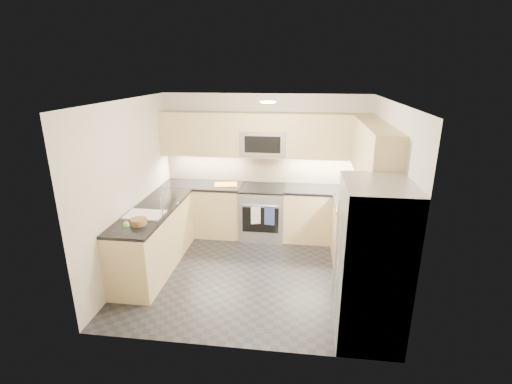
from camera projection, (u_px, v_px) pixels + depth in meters
name	position (u px, v px, depth m)	size (l,w,h in m)	color
floor	(253.00, 272.00, 5.55)	(3.60, 3.20, 0.00)	black
ceiling	(253.00, 101.00, 4.76)	(3.60, 3.20, 0.02)	beige
wall_back	(265.00, 165.00, 6.66)	(3.60, 0.02, 2.50)	beige
wall_front	(231.00, 244.00, 3.65)	(3.60, 0.02, 2.50)	beige
wall_left	(130.00, 188.00, 5.37)	(0.02, 3.20, 2.50)	beige
wall_right	(386.00, 198.00, 4.94)	(0.02, 3.20, 2.50)	beige
base_cab_back_left	(203.00, 210.00, 6.76)	(1.42, 0.60, 0.90)	#D6BA81
base_cab_back_right	(324.00, 215.00, 6.50)	(1.42, 0.60, 0.90)	#D6BA81
base_cab_right	(357.00, 246.00, 5.37)	(0.60, 1.70, 0.90)	#D6BA81
base_cab_peninsula	(155.00, 239.00, 5.59)	(0.60, 2.00, 0.90)	#D6BA81
countertop_back_left	(202.00, 185.00, 6.62)	(1.42, 0.63, 0.04)	black
countertop_back_right	(326.00, 190.00, 6.36)	(1.42, 0.63, 0.04)	black
countertop_right	(360.00, 216.00, 5.22)	(0.63, 1.70, 0.04)	black
countertop_peninsula	(152.00, 210.00, 5.44)	(0.63, 2.00, 0.04)	black
upper_cab_back	(264.00, 135.00, 6.32)	(3.60, 0.35, 0.75)	#D6BA81
upper_cab_right	(374.00, 151.00, 5.04)	(0.35, 1.95, 0.75)	#D6BA81
backsplash_back	(265.00, 168.00, 6.68)	(3.60, 0.01, 0.51)	#C5B18E
backsplash_right	(379.00, 192.00, 5.38)	(0.01, 2.30, 0.51)	#C5B18E
gas_range	(263.00, 213.00, 6.61)	(0.76, 0.65, 0.91)	gray
range_cooktop	(263.00, 188.00, 6.46)	(0.76, 0.65, 0.03)	black
oven_door_glass	(260.00, 220.00, 6.30)	(0.62, 0.02, 0.45)	black
oven_handle	(260.00, 206.00, 6.20)	(0.02, 0.02, 0.60)	#B2B5BA
microwave	(264.00, 142.00, 6.33)	(0.76, 0.40, 0.40)	#919498
microwave_door	(262.00, 145.00, 6.14)	(0.60, 0.01, 0.28)	black
refrigerator	(371.00, 262.00, 4.01)	(0.70, 0.90, 1.80)	#9DA0A5
fridge_handle_left	(338.00, 264.00, 3.87)	(0.02, 0.02, 1.20)	#B2B5BA
fridge_handle_right	(335.00, 249.00, 4.21)	(0.02, 0.02, 1.20)	#B2B5BA
sink_basin	(145.00, 219.00, 5.22)	(0.52, 0.38, 0.16)	white
faucet	(162.00, 207.00, 5.12)	(0.03, 0.03, 0.28)	silver
utensil_bowl	(356.00, 185.00, 6.27)	(0.29, 0.29, 0.17)	#51BD56
cutting_board	(226.00, 185.00, 6.57)	(0.40, 0.28, 0.01)	orange
fruit_basket	(139.00, 222.00, 4.88)	(0.22, 0.22, 0.08)	olive
fruit_apple	(126.00, 223.00, 4.65)	(0.06, 0.06, 0.06)	#B33514
fruit_pear	(126.00, 224.00, 4.61)	(0.07, 0.07, 0.07)	#6ABA50
dish_towel_check	(256.00, 215.00, 6.24)	(0.16, 0.01, 0.31)	white
dish_towel_blue	(269.00, 216.00, 6.21)	(0.17, 0.01, 0.33)	navy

